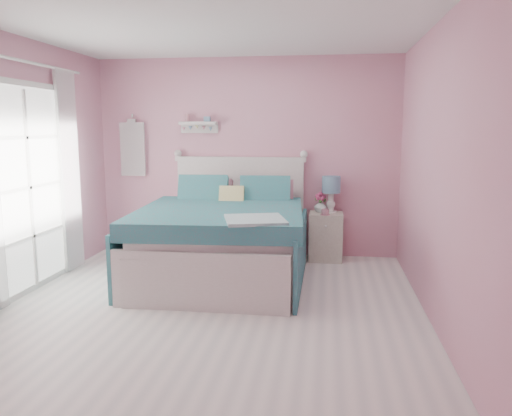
% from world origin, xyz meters
% --- Properties ---
extents(floor, '(4.50, 4.50, 0.00)m').
position_xyz_m(floor, '(0.00, 0.00, 0.00)').
color(floor, white).
rests_on(floor, ground).
extents(room_shell, '(4.50, 4.50, 4.50)m').
position_xyz_m(room_shell, '(0.00, 0.00, 1.58)').
color(room_shell, pink).
rests_on(room_shell, floor).
extents(bed, '(1.89, 2.31, 1.31)m').
position_xyz_m(bed, '(-0.07, 1.12, 0.43)').
color(bed, silver).
rests_on(bed, floor).
extents(nightstand, '(0.42, 0.42, 0.61)m').
position_xyz_m(nightstand, '(1.07, 2.02, 0.31)').
color(nightstand, beige).
rests_on(nightstand, floor).
extents(table_lamp, '(0.23, 0.23, 0.47)m').
position_xyz_m(table_lamp, '(1.13, 2.08, 0.94)').
color(table_lamp, white).
rests_on(table_lamp, nightstand).
extents(vase, '(0.18, 0.18, 0.17)m').
position_xyz_m(vase, '(1.00, 2.08, 0.69)').
color(vase, silver).
rests_on(vase, nightstand).
extents(teacup, '(0.11, 0.11, 0.08)m').
position_xyz_m(teacup, '(1.06, 1.88, 0.65)').
color(teacup, '#C8869A').
rests_on(teacup, nightstand).
extents(roses, '(0.14, 0.11, 0.12)m').
position_xyz_m(roses, '(0.99, 2.07, 0.81)').
color(roses, '#BF4174').
rests_on(roses, vase).
extents(wall_shelf, '(0.50, 0.15, 0.25)m').
position_xyz_m(wall_shelf, '(-0.63, 2.19, 1.73)').
color(wall_shelf, silver).
rests_on(wall_shelf, room_shell).
extents(hanging_dress, '(0.34, 0.03, 0.72)m').
position_xyz_m(hanging_dress, '(-1.55, 2.18, 1.40)').
color(hanging_dress, white).
rests_on(hanging_dress, room_shell).
extents(french_door, '(0.04, 1.32, 2.16)m').
position_xyz_m(french_door, '(-1.97, 0.40, 1.07)').
color(french_door, silver).
rests_on(french_door, floor).
extents(curtain_far, '(0.04, 0.40, 2.32)m').
position_xyz_m(curtain_far, '(-1.92, 1.14, 1.18)').
color(curtain_far, white).
rests_on(curtain_far, floor).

